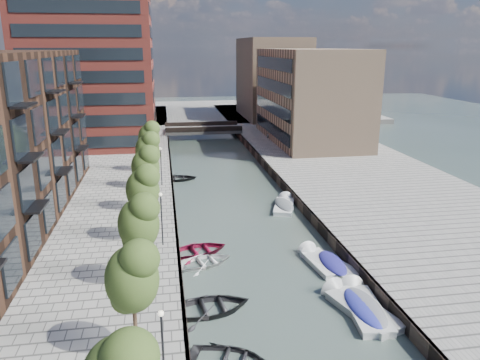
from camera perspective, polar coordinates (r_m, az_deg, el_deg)
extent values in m
plane|color=#38473F|center=(51.78, -1.45, -1.31)|extent=(300.00, 300.00, 0.00)
cube|color=gray|center=(56.02, 14.98, 0.02)|extent=(20.00, 140.00, 1.00)
cube|color=#332823|center=(51.19, -8.23, -1.09)|extent=(0.25, 140.00, 1.00)
cube|color=#332823|center=(52.78, 5.12, -0.46)|extent=(0.25, 140.00, 1.00)
cube|color=gray|center=(110.19, -5.83, 8.15)|extent=(80.00, 40.00, 1.00)
cube|color=maroon|center=(74.68, -17.95, 15.72)|extent=(18.00, 18.00, 30.00)
cube|color=#A38264|center=(74.90, 8.50, 10.16)|extent=(12.00, 25.00, 14.00)
cube|color=#A38264|center=(99.81, 3.92, 12.29)|extent=(12.00, 20.00, 16.00)
cube|color=gray|center=(82.47, -4.56, 6.11)|extent=(13.00, 6.00, 0.60)
cube|color=#332823|center=(79.62, -4.39, 6.19)|extent=(13.00, 0.40, 0.80)
cube|color=#332823|center=(85.12, -4.73, 6.82)|extent=(13.00, 0.40, 0.80)
cylinder|color=#382619|center=(23.79, -12.62, -17.00)|extent=(0.20, 0.20, 3.20)
ellipsoid|color=#2E451A|center=(22.44, -13.05, -11.14)|extent=(2.50, 2.50, 3.25)
cylinder|color=#382619|center=(29.91, -11.97, -9.72)|extent=(0.20, 0.20, 3.20)
ellipsoid|color=#2E451A|center=(28.85, -12.28, -4.83)|extent=(2.50, 2.50, 3.25)
cylinder|color=#382619|center=(36.35, -11.55, -4.96)|extent=(0.20, 0.20, 3.20)
ellipsoid|color=#2E451A|center=(35.48, -11.79, -0.85)|extent=(2.50, 2.50, 3.25)
cylinder|color=#382619|center=(42.96, -11.27, -1.65)|extent=(0.20, 0.20, 3.20)
ellipsoid|color=#2E451A|center=(42.23, -11.47, 1.87)|extent=(2.50, 2.50, 3.25)
cylinder|color=#382619|center=(49.68, -11.06, 0.77)|extent=(0.20, 0.20, 3.20)
ellipsoid|color=#2E451A|center=(49.05, -11.23, 3.84)|extent=(2.50, 2.50, 3.25)
cylinder|color=#382619|center=(56.47, -10.90, 2.61)|extent=(0.20, 0.20, 3.20)
ellipsoid|color=#2E451A|center=(55.91, -11.05, 5.32)|extent=(2.50, 2.50, 3.25)
cylinder|color=black|center=(21.03, -9.35, -20.39)|extent=(0.10, 0.10, 4.00)
sphere|color=#FFF2CC|center=(19.91, -9.61, -15.75)|extent=(0.24, 0.24, 0.24)
cylinder|color=black|center=(35.23, -9.52, -4.84)|extent=(0.10, 0.10, 4.00)
sphere|color=#FFF2CC|center=(34.58, -9.67, -1.74)|extent=(0.24, 0.24, 0.24)
cylinder|color=black|center=(50.52, -9.59, 1.56)|extent=(0.10, 0.10, 4.00)
sphere|color=#FFF2CC|center=(50.07, -9.69, 3.78)|extent=(0.24, 0.24, 0.24)
imported|color=black|center=(29.34, -3.73, -15.71)|extent=(5.59, 4.37, 1.06)
imported|color=maroon|center=(36.71, -5.09, -8.87)|extent=(5.35, 4.43, 0.96)
imported|color=white|center=(34.92, -4.31, -10.22)|extent=(4.93, 4.16, 0.87)
imported|color=black|center=(56.32, -7.63, -0.01)|extent=(4.68, 3.41, 0.95)
cube|color=#ADADAB|center=(29.88, 14.83, -15.50)|extent=(3.27, 5.37, 0.71)
cube|color=#ADADAB|center=(29.69, 14.88, -14.86)|extent=(3.38, 5.50, 0.11)
cone|color=#ADADAB|center=(31.49, 11.76, -13.42)|extent=(2.07, 1.49, 1.86)
ellipsoid|color=#2328A0|center=(29.66, 14.89, -14.77)|extent=(3.03, 4.92, 0.61)
cube|color=silver|center=(29.95, 14.98, -15.43)|extent=(2.35, 5.21, 0.71)
cube|color=silver|center=(29.75, 15.04, -14.80)|extent=(2.45, 5.33, 0.11)
cone|color=silver|center=(31.99, 13.54, -13.04)|extent=(1.96, 1.17, 1.87)
ellipsoid|color=#5C5D64|center=(29.73, 15.04, -14.70)|extent=(2.20, 4.76, 0.62)
cube|color=white|center=(35.09, 9.97, -10.21)|extent=(2.18, 4.51, 0.61)
cube|color=white|center=(34.95, 9.99, -9.72)|extent=(2.27, 4.61, 0.09)
cone|color=white|center=(36.81, 8.43, -8.76)|extent=(1.70, 1.06, 1.60)
cube|color=beige|center=(34.86, 11.18, -10.46)|extent=(3.20, 4.73, 0.63)
cube|color=beige|center=(34.71, 11.21, -9.96)|extent=(3.30, 4.85, 0.10)
cone|color=beige|center=(36.32, 8.80, -9.13)|extent=(1.85, 1.42, 1.64)
ellipsoid|color=navy|center=(34.69, 11.22, -9.89)|extent=(2.96, 4.34, 0.54)
cube|color=white|center=(46.24, 5.38, -3.46)|extent=(3.06, 4.90, 0.65)
cube|color=white|center=(46.13, 5.39, -3.05)|extent=(3.16, 5.02, 0.10)
cone|color=white|center=(48.40, 5.56, -2.51)|extent=(1.90, 1.39, 1.70)
ellipsoid|color=#555A5C|center=(46.11, 5.39, -2.99)|extent=(2.84, 4.49, 0.56)
imported|color=#979A9C|center=(77.75, 3.90, 5.79)|extent=(2.54, 4.15, 1.32)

